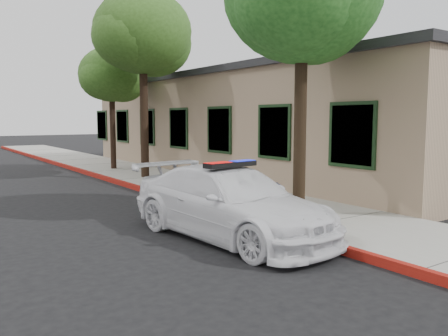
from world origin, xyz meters
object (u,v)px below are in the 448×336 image
at_px(clapboard_building, 260,124).
at_px(street_tree_far, 112,77).
at_px(fire_hydrant, 277,198).
at_px(street_tree_mid, 143,37).
at_px(police_car, 230,202).
at_px(street_tree_near, 303,2).

height_order(clapboard_building, street_tree_far, street_tree_far).
bearing_deg(fire_hydrant, clapboard_building, 31.14).
relative_size(clapboard_building, street_tree_mid, 3.02).
height_order(police_car, street_tree_near, street_tree_near).
distance_m(fire_hydrant, street_tree_mid, 9.38).
xyz_separation_m(clapboard_building, street_tree_near, (-5.44, -8.15, 2.78)).
distance_m(police_car, street_tree_far, 12.78).
bearing_deg(clapboard_building, street_tree_near, -123.75).
xyz_separation_m(police_car, street_tree_near, (2.15, 0.28, 4.20)).
height_order(street_tree_mid, street_tree_far, street_tree_mid).
xyz_separation_m(police_car, street_tree_mid, (2.20, 8.69, 4.65)).
relative_size(police_car, street_tree_near, 0.79).
height_order(street_tree_near, street_tree_mid, street_tree_mid).
bearing_deg(street_tree_near, police_car, -172.68).
height_order(clapboard_building, fire_hydrant, clapboard_building).
xyz_separation_m(fire_hydrant, street_tree_near, (0.36, -0.39, 4.39)).
xyz_separation_m(clapboard_building, fire_hydrant, (-5.80, -7.76, -1.61)).
bearing_deg(clapboard_building, street_tree_mid, 177.22).
bearing_deg(street_tree_far, street_tree_mid, -91.72).
bearing_deg(street_tree_far, street_tree_near, -90.77).
relative_size(police_car, fire_hydrant, 6.85).
relative_size(clapboard_building, police_car, 4.14).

